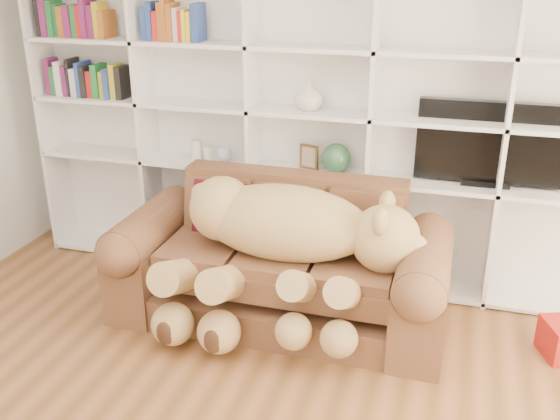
% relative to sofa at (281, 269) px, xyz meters
% --- Properties ---
extents(wall_back, '(5.00, 0.02, 2.70)m').
position_rel_sofa_xyz_m(wall_back, '(0.04, 0.83, 1.00)').
color(wall_back, white).
rests_on(wall_back, floor).
extents(bookshelf, '(4.43, 0.35, 2.40)m').
position_rel_sofa_xyz_m(bookshelf, '(-0.20, 0.69, 0.95)').
color(bookshelf, white).
rests_on(bookshelf, floor).
extents(sofa, '(2.22, 0.96, 0.94)m').
position_rel_sofa_xyz_m(sofa, '(0.00, 0.00, 0.00)').
color(sofa, brown).
rests_on(sofa, floor).
extents(teddy_bear, '(1.66, 0.91, 0.96)m').
position_rel_sofa_xyz_m(teddy_bear, '(0.06, -0.19, 0.30)').
color(teddy_bear, tan).
rests_on(teddy_bear, sofa).
extents(throw_pillow, '(0.40, 0.22, 0.42)m').
position_rel_sofa_xyz_m(throw_pillow, '(-0.48, 0.16, 0.32)').
color(throw_pillow, '#4F0D17').
rests_on(throw_pillow, sofa).
extents(tv, '(0.98, 0.18, 0.58)m').
position_rel_sofa_xyz_m(tv, '(1.28, 0.68, 0.80)').
color(tv, black).
rests_on(tv, bookshelf).
extents(picture_frame, '(0.15, 0.07, 0.18)m').
position_rel_sofa_xyz_m(picture_frame, '(0.03, 0.63, 0.61)').
color(picture_frame, '#50381B').
rests_on(picture_frame, bookshelf).
extents(green_vase, '(0.22, 0.22, 0.22)m').
position_rel_sofa_xyz_m(green_vase, '(0.23, 0.63, 0.62)').
color(green_vase, '#315F3B').
rests_on(green_vase, bookshelf).
extents(figurine_tall, '(0.09, 0.09, 0.16)m').
position_rel_sofa_xyz_m(figurine_tall, '(-0.87, 0.63, 0.59)').
color(figurine_tall, silver).
rests_on(figurine_tall, bookshelf).
extents(figurine_short, '(0.07, 0.07, 0.11)m').
position_rel_sofa_xyz_m(figurine_short, '(-0.78, 0.63, 0.57)').
color(figurine_short, silver).
rests_on(figurine_short, bookshelf).
extents(snow_globe, '(0.11, 0.11, 0.11)m').
position_rel_sofa_xyz_m(snow_globe, '(-0.64, 0.63, 0.57)').
color(snow_globe, silver).
rests_on(snow_globe, bookshelf).
extents(shelf_vase, '(0.26, 0.26, 0.21)m').
position_rel_sofa_xyz_m(shelf_vase, '(0.02, 0.63, 1.07)').
color(shelf_vase, silver).
rests_on(shelf_vase, bookshelf).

